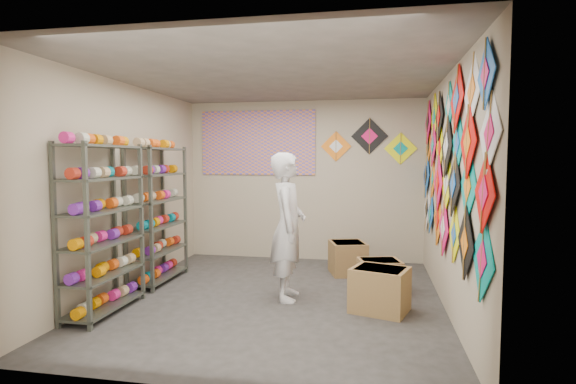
% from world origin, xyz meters
% --- Properties ---
extents(ground, '(4.50, 4.50, 0.00)m').
position_xyz_m(ground, '(0.00, 0.00, 0.00)').
color(ground, '#2F2C29').
extents(room_walls, '(4.50, 4.50, 4.50)m').
position_xyz_m(room_walls, '(0.00, 0.00, 1.64)').
color(room_walls, tan).
rests_on(room_walls, ground).
extents(shelf_rack_front, '(0.40, 1.10, 1.90)m').
position_xyz_m(shelf_rack_front, '(-1.78, -0.85, 0.95)').
color(shelf_rack_front, '#4C5147').
rests_on(shelf_rack_front, ground).
extents(shelf_rack_back, '(0.40, 1.10, 1.90)m').
position_xyz_m(shelf_rack_back, '(-1.78, 0.45, 0.95)').
color(shelf_rack_back, '#4C5147').
rests_on(shelf_rack_back, ground).
extents(string_spools, '(0.12, 2.36, 0.12)m').
position_xyz_m(string_spools, '(-1.78, -0.20, 1.05)').
color(string_spools, '#FF2590').
rests_on(string_spools, ground).
extents(kite_wall_display, '(0.06, 4.37, 2.06)m').
position_xyz_m(kite_wall_display, '(1.98, 0.02, 1.63)').
color(kite_wall_display, '#02948D').
rests_on(kite_wall_display, room_walls).
extents(back_wall_kites, '(1.57, 0.02, 0.77)m').
position_xyz_m(back_wall_kites, '(1.10, 2.24, 1.98)').
color(back_wall_kites, orange).
rests_on(back_wall_kites, room_walls).
extents(poster, '(2.00, 0.01, 1.10)m').
position_xyz_m(poster, '(-0.80, 2.23, 2.00)').
color(poster, '#6251AF').
rests_on(poster, room_walls).
extents(shopkeeper, '(0.75, 0.58, 1.80)m').
position_xyz_m(shopkeeper, '(0.15, 0.02, 0.90)').
color(shopkeeper, silver).
rests_on(shopkeeper, ground).
extents(carton_a, '(0.72, 0.66, 0.50)m').
position_xyz_m(carton_a, '(1.26, -0.24, 0.25)').
color(carton_a, '#9C7944').
rests_on(carton_a, ground).
extents(carton_b, '(0.61, 0.54, 0.43)m').
position_xyz_m(carton_b, '(1.26, 0.49, 0.21)').
color(carton_b, '#9C7944').
rests_on(carton_b, ground).
extents(carton_c, '(0.63, 0.67, 0.48)m').
position_xyz_m(carton_c, '(0.81, 1.38, 0.24)').
color(carton_c, '#9C7944').
rests_on(carton_c, ground).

